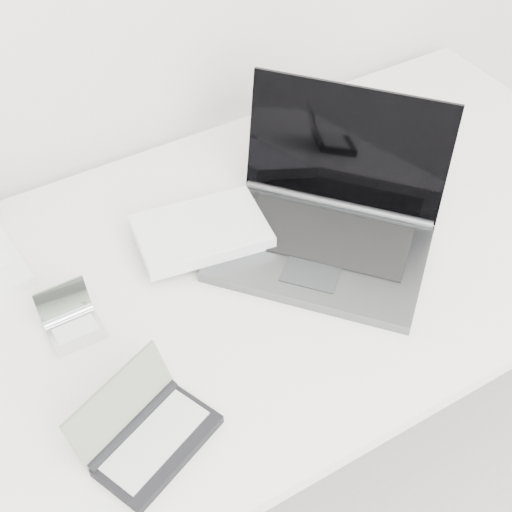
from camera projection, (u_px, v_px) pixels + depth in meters
desk at (259, 277)px, 1.33m from camera, size 1.60×0.80×0.73m
laptop_large at (298, 224)px, 1.30m from camera, size 0.56×0.49×0.25m
pda_silver at (72, 323)px, 1.17m from camera, size 0.09×0.09×0.07m
palmtop_charcoal at (148, 434)px, 1.02m from camera, size 0.22×0.19×0.10m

